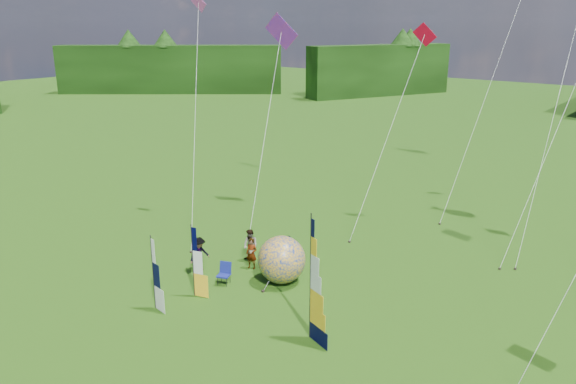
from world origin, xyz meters
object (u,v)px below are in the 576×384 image
Objects in this scene: bol_inflatable at (282,260)px; spectator_a at (252,254)px; side_banner_left at (193,262)px; spectator_b at (250,246)px; camp_chair at (224,274)px; spectator_c at (199,254)px; kite_whale at (572,39)px; side_banner_far at (153,274)px; spectator_d at (288,251)px; feather_banner_main at (310,280)px.

spectator_a is at bearing 173.09° from bol_inflatable.
side_banner_left reaches higher than spectator_b.
camp_chair is (-2.09, -2.01, -0.65)m from bol_inflatable.
kite_whale is (13.01, 15.99, 10.75)m from spectator_c.
side_banner_left is 2.01m from side_banner_far.
spectator_a is at bearing 92.95° from side_banner_far.
spectator_b is at bearing 81.83° from side_banner_left.
spectator_b is (-0.59, 4.69, -0.85)m from side_banner_left.
camp_chair is at bearing -100.91° from spectator_a.
side_banner_far is at bearing -116.73° from bol_inflatable.
side_banner_left is at bearing -106.67° from spectator_a.
bol_inflatable is 1.34× the size of spectator_b.
side_banner_far reaches higher than camp_chair.
spectator_b is at bearing 99.42° from side_banner_far.
spectator_b is 1.60× the size of camp_chair.
side_banner_far is 7.71m from spectator_d.
spectator_a is 0.91× the size of spectator_c.
spectator_c is (-1.29, -2.57, 0.03)m from spectator_b.
side_banner_left is 23.46m from kite_whale.
spectator_b is at bearing 168.72° from feather_banner_main.
feather_banner_main is at bearing -30.04° from spectator_b.
kite_whale is at bearing 68.59° from side_banner_far.
bol_inflatable reaches higher than spectator_d.
spectator_b is at bearing 83.79° from camp_chair.
spectator_d is (-5.08, 5.03, -1.78)m from feather_banner_main.
bol_inflatable is at bearing -63.98° from spectator_c.
camp_chair is at bearing -95.21° from spectator_c.
side_banner_far is 3.93m from camp_chair.
spectator_d is (2.03, 0.77, -0.04)m from spectator_b.
bol_inflatable is 1.30× the size of spectator_c.
spectator_c reaches higher than spectator_d.
side_banner_left is 2.12m from camp_chair.
spectator_a is at bearing 170.49° from feather_banner_main.
spectator_a reaches higher than camp_chair.
camp_chair is (2.15, -0.39, -0.36)m from spectator_c.
side_banner_far is at bearing 114.19° from spectator_d.
side_banner_left is at bearing 84.21° from side_banner_far.
spectator_c is 1.65× the size of camp_chair.
side_banner_far is 6.68m from spectator_b.
camp_chair is at bearing -72.99° from spectator_b.
kite_whale is at bearing 43.13° from side_banner_left.
spectator_d is at bearing -148.68° from kite_whale.
feather_banner_main is 7.58m from spectator_a.
side_banner_far is at bearing -119.78° from side_banner_left.
side_banner_left reaches higher than spectator_c.
feather_banner_main reaches higher than spectator_d.
feather_banner_main is 3.15× the size of spectator_a.
spectator_c is at bearing -150.35° from kite_whale.
side_banner_left reaches higher than bol_inflatable.
bol_inflatable is at bearing -16.99° from spectator_b.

